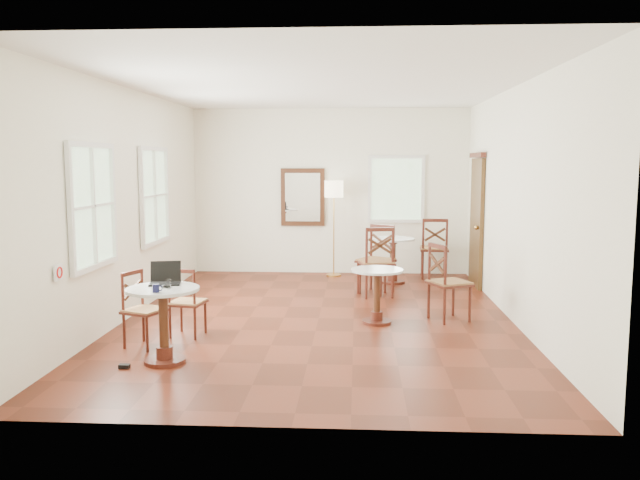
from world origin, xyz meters
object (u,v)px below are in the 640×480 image
Objects in this scene: cafe_table_near at (163,316)px; chair_mid_a at (377,262)px; mouse at (166,286)px; navy_mug at (156,288)px; floor_lamp at (334,195)px; laptop at (165,278)px; chair_mid_b at (448,282)px; cafe_table_back at (393,255)px; power_adapter at (124,366)px; cafe_table_mid at (377,290)px; chair_back_a at (434,248)px; chair_near_a at (187,302)px; chair_back_b at (377,259)px; water_glass at (168,284)px; chair_near_b at (143,309)px.

chair_mid_a is at bearing 56.36° from cafe_table_near.
mouse is 0.92× the size of navy_mug.
laptop is (-1.58, -4.89, -0.61)m from floor_lamp.
floor_lamp reaches higher than chair_mid_b.
cafe_table_back is 1.54m from floor_lamp.
power_adapter is (-1.89, -5.32, -1.43)m from floor_lamp.
cafe_table_back is at bearing 47.71° from laptop.
chair_mid_b is at bearing 12.42° from cafe_table_mid.
chair_back_a is at bearing 33.99° from cafe_table_back.
navy_mug is 0.87m from power_adapter.
laptop is at bearing 40.57° from chair_mid_a.
chair_near_a is at bearing -110.97° from floor_lamp.
floor_lamp reaches higher than chair_back_b.
cafe_table_mid reaches higher than power_adapter.
chair_back_b is (-1.05, -1.34, -0.00)m from chair_back_a.
cafe_table_back is 7.54× the size of navy_mug.
water_glass is (-2.50, -4.54, 0.35)m from cafe_table_back.
cafe_table_near is 1.02× the size of cafe_table_back.
chair_near_b is 4.10m from chair_back_b.
chair_near_a is at bearing 91.75° from navy_mug.
chair_mid_b is 0.95× the size of chair_back_b.
cafe_table_back is at bearing 82.77° from cafe_table_mid.
floor_lamp is 5.36m from mouse.
cafe_table_mid is at bearing 60.64° from mouse.
cafe_table_mid is 0.83× the size of chair_near_b.
cafe_table_mid is at bearing 41.83° from navy_mug.
chair_back_a is at bearing 82.87° from chair_back_b.
chair_near_b reaches higher than mouse.
chair_mid_b reaches higher than water_glass.
cafe_table_mid is 0.66× the size of chair_back_b.
chair_near_b is at bearing -127.00° from cafe_table_back.
floor_lamp is at bearing -101.94° from chair_near_a.
power_adapter is at bearing -157.71° from water_glass.
cafe_table_back is 0.45× the size of floor_lamp.
navy_mug is (-2.56, -4.73, 0.35)m from cafe_table_back.
chair_mid_a is at bearing -21.71° from chair_near_b.
cafe_table_near is 0.92× the size of chair_near_b.
chair_back_b reaches higher than water_glass.
power_adapter is at bearing -154.21° from chair_near_b.
chair_back_b is (2.27, 3.67, 0.05)m from cafe_table_near.
laptop is 0.45m from navy_mug.
chair_near_b is at bearing -155.52° from cafe_table_mid.
chair_back_b is 4.30m from mouse.
chair_mid_b is 3.63m from laptop.
chair_mid_a reaches higher than chair_mid_b.
cafe_table_mid is 2.75m from laptop.
chair_near_a is (-0.03, 1.00, -0.07)m from cafe_table_near.
chair_near_b reaches higher than cafe_table_mid.
chair_back_b reaches higher than cafe_table_back.
chair_mid_a is at bearing -61.39° from chair_back_b.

